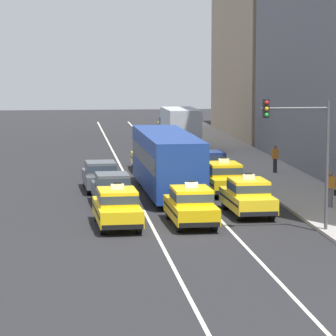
% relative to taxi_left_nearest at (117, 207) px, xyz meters
% --- Properties ---
extents(ground_plane, '(160.00, 160.00, 0.00)m').
position_rel_taxi_left_nearest_xyz_m(ground_plane, '(3.10, -1.24, -0.88)').
color(ground_plane, '#232326').
extents(lane_stripe_left_center, '(0.14, 80.00, 0.01)m').
position_rel_taxi_left_nearest_xyz_m(lane_stripe_left_center, '(1.50, 18.76, -0.87)').
color(lane_stripe_left_center, silver).
rests_on(lane_stripe_left_center, ground).
extents(lane_stripe_center_right, '(0.14, 80.00, 0.01)m').
position_rel_taxi_left_nearest_xyz_m(lane_stripe_center_right, '(4.70, 18.76, -0.87)').
color(lane_stripe_center_right, silver).
rests_on(lane_stripe_center_right, ground).
extents(sidewalk_curb, '(4.00, 90.00, 0.15)m').
position_rel_taxi_left_nearest_xyz_m(sidewalk_curb, '(10.30, 13.76, -0.80)').
color(sidewalk_curb, '#9E9993').
rests_on(sidewalk_curb, ground).
extents(taxi_left_nearest, '(1.98, 4.62, 1.96)m').
position_rel_taxi_left_nearest_xyz_m(taxi_left_nearest, '(0.00, 0.00, 0.00)').
color(taxi_left_nearest, black).
rests_on(taxi_left_nearest, ground).
extents(sedan_left_second, '(1.94, 4.37, 1.58)m').
position_rel_taxi_left_nearest_xyz_m(sedan_left_second, '(0.10, 5.72, -0.03)').
color(sedan_left_second, black).
rests_on(sedan_left_second, ground).
extents(sedan_left_third, '(1.93, 4.37, 1.58)m').
position_rel_taxi_left_nearest_xyz_m(sedan_left_third, '(-0.26, 10.66, -0.03)').
color(sedan_left_third, black).
rests_on(sedan_left_third, ground).
extents(taxi_center_nearest, '(1.92, 4.60, 1.96)m').
position_rel_taxi_left_nearest_xyz_m(taxi_center_nearest, '(3.21, 0.12, 0.00)').
color(taxi_center_nearest, black).
rests_on(taxi_center_nearest, ground).
extents(bus_center_second, '(2.76, 11.25, 3.22)m').
position_rel_taxi_left_nearest_xyz_m(bus_center_second, '(3.15, 8.94, 0.94)').
color(bus_center_second, black).
rests_on(bus_center_second, ground).
extents(taxi_center_third, '(1.84, 4.57, 1.96)m').
position_rel_taxi_left_nearest_xyz_m(taxi_center_third, '(3.04, 18.50, 0.00)').
color(taxi_center_third, black).
rests_on(taxi_center_third, ground).
extents(taxi_right_nearest, '(1.94, 4.61, 1.96)m').
position_rel_taxi_left_nearest_xyz_m(taxi_right_nearest, '(6.17, 2.38, 0.00)').
color(taxi_right_nearest, black).
rests_on(taxi_right_nearest, ground).
extents(taxi_right_second, '(1.94, 4.61, 1.96)m').
position_rel_taxi_left_nearest_xyz_m(taxi_right_second, '(6.12, 8.70, 0.00)').
color(taxi_right_second, black).
rests_on(taxi_right_second, ground).
extents(sedan_right_third, '(1.84, 4.33, 1.58)m').
position_rel_taxi_left_nearest_xyz_m(sedan_right_third, '(6.46, 15.08, -0.03)').
color(sedan_right_third, black).
rests_on(sedan_right_third, ground).
extents(sedan_right_fourth, '(1.77, 4.30, 1.58)m').
position_rel_taxi_left_nearest_xyz_m(sedan_right_fourth, '(6.24, 21.19, -0.03)').
color(sedan_right_fourth, black).
rests_on(sedan_right_fourth, ground).
extents(box_truck_right_fifth, '(2.43, 7.01, 3.27)m').
position_rel_taxi_left_nearest_xyz_m(box_truck_right_fifth, '(6.37, 29.11, 0.90)').
color(box_truck_right_fifth, black).
rests_on(box_truck_right_fifth, ground).
extents(taxi_right_sixth, '(1.83, 4.56, 1.96)m').
position_rel_taxi_left_nearest_xyz_m(taxi_right_sixth, '(6.38, 36.27, 0.00)').
color(taxi_right_sixth, black).
rests_on(taxi_right_sixth, ground).
extents(pedestrian_near_crosswalk, '(0.36, 0.24, 1.65)m').
position_rel_taxi_left_nearest_xyz_m(pedestrian_near_crosswalk, '(10.55, 15.79, 0.11)').
color(pedestrian_near_crosswalk, '#23232D').
rests_on(pedestrian_near_crosswalk, sidewalk_curb).
extents(pedestrian_by_storefront, '(0.47, 0.24, 1.67)m').
position_rel_taxi_left_nearest_xyz_m(pedestrian_by_storefront, '(10.32, 3.16, 0.11)').
color(pedestrian_by_storefront, slate).
rests_on(pedestrian_by_storefront, sidewalk_curb).
extents(traffic_light_pole, '(2.87, 0.33, 5.58)m').
position_rel_taxi_left_nearest_xyz_m(traffic_light_pole, '(7.59, -2.21, 2.94)').
color(traffic_light_pole, '#47474C').
rests_on(traffic_light_pole, ground).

